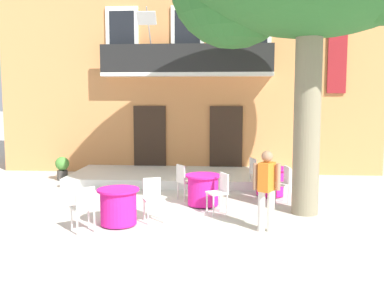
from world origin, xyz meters
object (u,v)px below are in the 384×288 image
object	(u,v)px
cafe_chair_near_tree_1	(184,179)
cafe_chair_middle_0	(283,182)
cafe_chair_middle_1	(256,172)
ground_planter_left	(62,167)
cafe_chair_near_tree_0	(220,190)
pedestrian_near_entrance	(267,186)
cafe_table_middle	(271,181)
cafe_table_front	(118,206)
cafe_table_near_tree	(203,190)
cafe_chair_front_0	(153,196)
cafe_chair_front_1	(84,206)

from	to	relation	value
cafe_chair_near_tree_1	cafe_chair_middle_0	xyz separation A→B (m)	(2.46, -0.09, 0.00)
cafe_chair_middle_1	cafe_chair_middle_0	bearing A→B (deg)	-67.89
cafe_chair_near_tree_1	ground_planter_left	size ratio (longest dim) A/B	1.22
cafe_chair_near_tree_0	cafe_chair_near_tree_1	distance (m)	1.50
cafe_chair_middle_0	pedestrian_near_entrance	bearing A→B (deg)	-104.60
cafe_table_middle	cafe_chair_middle_1	world-z (taller)	cafe_chair_middle_1
cafe_chair_middle_1	pedestrian_near_entrance	xyz separation A→B (m)	(-0.05, -3.77, 0.37)
cafe_table_middle	cafe_table_front	xyz separation A→B (m)	(-3.37, -2.92, 0.00)
cafe_chair_near_tree_0	cafe_chair_near_tree_1	xyz separation A→B (m)	(-0.93, 1.18, 0.00)
cafe_table_middle	cafe_table_front	distance (m)	4.46
cafe_chair_near_tree_1	cafe_table_front	distance (m)	2.56
cafe_table_near_tree	cafe_chair_near_tree_0	xyz separation A→B (m)	(0.42, -0.63, 0.14)
cafe_table_middle	pedestrian_near_entrance	xyz separation A→B (m)	(-0.39, -3.09, 0.51)
cafe_chair_near_tree_0	cafe_table_front	distance (m)	2.34
cafe_table_near_tree	cafe_chair_front_0	xyz separation A→B (m)	(-0.99, -1.36, 0.14)
cafe_table_front	cafe_chair_front_1	xyz separation A→B (m)	(-0.55, -0.51, 0.14)
cafe_table_near_tree	cafe_table_front	xyz separation A→B (m)	(-1.64, -1.73, 0.00)
cafe_chair_near_tree_1	cafe_chair_middle_0	bearing A→B (deg)	-2.08
cafe_table_near_tree	pedestrian_near_entrance	bearing A→B (deg)	-54.95
cafe_chair_near_tree_0	cafe_chair_middle_0	bearing A→B (deg)	35.44
cafe_table_front	cafe_chair_front_1	distance (m)	0.77
pedestrian_near_entrance	cafe_table_front	bearing A→B (deg)	176.61
cafe_chair_middle_0	cafe_chair_front_0	size ratio (longest dim) A/B	1.00
cafe_chair_near_tree_1	cafe_table_middle	world-z (taller)	cafe_chair_near_tree_1
cafe_chair_near_tree_0	pedestrian_near_entrance	bearing A→B (deg)	-54.30
cafe_chair_near_tree_1	cafe_table_front	size ratio (longest dim) A/B	1.05
cafe_chair_near_tree_0	ground_planter_left	bearing A→B (deg)	145.25
cafe_table_front	cafe_chair_front_0	bearing A→B (deg)	29.58
cafe_chair_near_tree_1	ground_planter_left	xyz separation A→B (m)	(-4.07, 2.28, -0.11)
cafe_table_middle	pedestrian_near_entrance	size ratio (longest dim) A/B	0.54
cafe_table_near_tree	cafe_chair_near_tree_1	bearing A→B (deg)	132.38
cafe_chair_front_1	cafe_chair_front_0	bearing A→B (deg)	36.32
cafe_chair_middle_0	cafe_chair_middle_1	size ratio (longest dim) A/B	1.00
ground_planter_left	pedestrian_near_entrance	world-z (taller)	pedestrian_near_entrance
cafe_chair_middle_1	ground_planter_left	size ratio (longest dim) A/B	1.22
cafe_table_front	cafe_chair_front_1	bearing A→B (deg)	-136.95
cafe_table_middle	ground_planter_left	distance (m)	6.52
cafe_table_front	cafe_chair_front_1	size ratio (longest dim) A/B	0.95
cafe_table_near_tree	cafe_chair_near_tree_1	distance (m)	0.77
cafe_table_near_tree	cafe_table_middle	distance (m)	2.10
cafe_chair_front_0	pedestrian_near_entrance	world-z (taller)	pedestrian_near_entrance
cafe_table_near_tree	cafe_chair_front_0	world-z (taller)	cafe_chair_front_0
cafe_chair_near_tree_0	cafe_table_middle	xyz separation A→B (m)	(1.31, 1.81, -0.14)
cafe_table_middle	cafe_chair_front_0	bearing A→B (deg)	-136.87
cafe_table_near_tree	cafe_chair_front_0	bearing A→B (deg)	-126.02
cafe_table_near_tree	cafe_chair_front_1	size ratio (longest dim) A/B	0.95
cafe_table_middle	cafe_chair_near_tree_0	bearing A→B (deg)	-125.85
pedestrian_near_entrance	cafe_table_middle	bearing A→B (deg)	82.80
cafe_chair_near_tree_0	cafe_chair_front_1	size ratio (longest dim) A/B	1.00
cafe_chair_near_tree_1	cafe_chair_middle_1	bearing A→B (deg)	34.46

